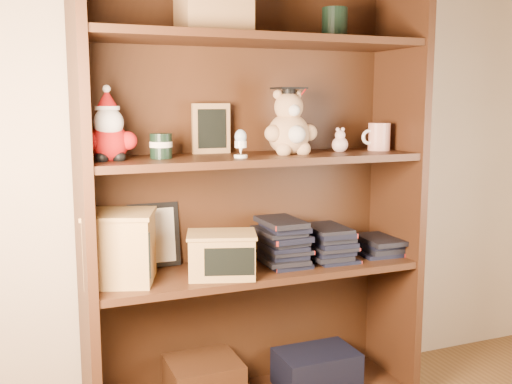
# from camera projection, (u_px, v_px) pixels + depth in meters

# --- Properties ---
(bookcase) EXTENTS (1.20, 0.35, 1.60)m
(bookcase) POSITION_uv_depth(u_px,v_px,m) (250.00, 201.00, 2.14)
(bookcase) COLOR #3D2111
(bookcase) RESTS_ON ground
(shelf_lower) EXTENTS (1.14, 0.33, 0.02)m
(shelf_lower) POSITION_uv_depth(u_px,v_px,m) (256.00, 270.00, 2.13)
(shelf_lower) COLOR #3D2111
(shelf_lower) RESTS_ON ground
(shelf_upper) EXTENTS (1.14, 0.33, 0.02)m
(shelf_upper) POSITION_uv_depth(u_px,v_px,m) (256.00, 159.00, 2.07)
(shelf_upper) COLOR #3D2111
(shelf_upper) RESTS_ON ground
(santa_plush) EXTENTS (0.17, 0.12, 0.24)m
(santa_plush) POSITION_uv_depth(u_px,v_px,m) (108.00, 132.00, 1.87)
(santa_plush) COLOR #A50F0F
(santa_plush) RESTS_ON shelf_upper
(teachers_tin) EXTENTS (0.07, 0.07, 0.08)m
(teachers_tin) POSITION_uv_depth(u_px,v_px,m) (161.00, 146.00, 1.94)
(teachers_tin) COLOR black
(teachers_tin) RESTS_ON shelf_upper
(chalkboard_plaque) EXTENTS (0.14, 0.07, 0.18)m
(chalkboard_plaque) POSITION_uv_depth(u_px,v_px,m) (211.00, 129.00, 2.12)
(chalkboard_plaque) COLOR #9E7547
(chalkboard_plaque) RESTS_ON shelf_upper
(egg_cup) EXTENTS (0.04, 0.04, 0.09)m
(egg_cup) POSITION_uv_depth(u_px,v_px,m) (241.00, 142.00, 1.96)
(egg_cup) COLOR white
(egg_cup) RESTS_ON shelf_upper
(grad_teddy_bear) EXTENTS (0.20, 0.17, 0.24)m
(grad_teddy_bear) POSITION_uv_depth(u_px,v_px,m) (289.00, 128.00, 2.10)
(grad_teddy_bear) COLOR tan
(grad_teddy_bear) RESTS_ON shelf_upper
(pink_figurine) EXTENTS (0.06, 0.06, 0.09)m
(pink_figurine) POSITION_uv_depth(u_px,v_px,m) (340.00, 142.00, 2.19)
(pink_figurine) COLOR beige
(pink_figurine) RESTS_ON shelf_upper
(teacher_mug) EXTENTS (0.12, 0.08, 0.10)m
(teacher_mug) POSITION_uv_depth(u_px,v_px,m) (378.00, 137.00, 2.25)
(teacher_mug) COLOR silver
(teacher_mug) RESTS_ON shelf_upper
(certificate_frame) EXTENTS (0.18, 0.05, 0.23)m
(certificate_frame) POSITION_uv_depth(u_px,v_px,m) (154.00, 235.00, 2.12)
(certificate_frame) COLOR black
(certificate_frame) RESTS_ON shelf_lower
(treats_box) EXTENTS (0.27, 0.27, 0.23)m
(treats_box) POSITION_uv_depth(u_px,v_px,m) (121.00, 247.00, 1.94)
(treats_box) COLOR #B5894A
(treats_box) RESTS_ON shelf_lower
(pencils_box) EXTENTS (0.27, 0.23, 0.15)m
(pencils_box) POSITION_uv_depth(u_px,v_px,m) (222.00, 254.00, 2.00)
(pencils_box) COLOR #B5894A
(pencils_box) RESTS_ON shelf_lower
(book_stack_left) EXTENTS (0.14, 0.20, 0.16)m
(book_stack_left) POSITION_uv_depth(u_px,v_px,m) (282.00, 242.00, 2.16)
(book_stack_left) COLOR black
(book_stack_left) RESTS_ON shelf_lower
(book_stack_mid) EXTENTS (0.14, 0.20, 0.13)m
(book_stack_mid) POSITION_uv_depth(u_px,v_px,m) (327.00, 242.00, 2.23)
(book_stack_mid) COLOR black
(book_stack_mid) RESTS_ON shelf_lower
(book_stack_right) EXTENTS (0.14, 0.20, 0.06)m
(book_stack_right) POSITION_uv_depth(u_px,v_px,m) (376.00, 245.00, 2.31)
(book_stack_right) COLOR black
(book_stack_right) RESTS_ON shelf_lower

